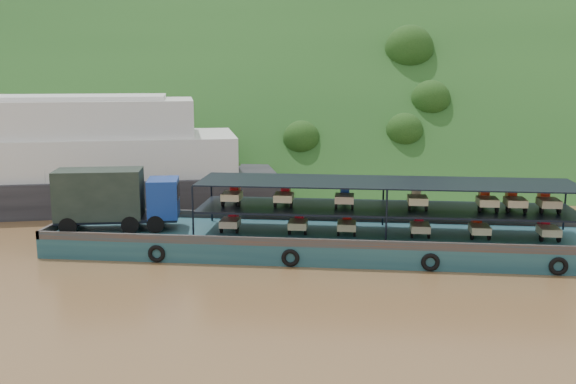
# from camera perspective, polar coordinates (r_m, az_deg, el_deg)

# --- Properties ---
(ground) EXTENTS (160.00, 160.00, 0.00)m
(ground) POSITION_cam_1_polar(r_m,az_deg,el_deg) (40.88, 2.34, -5.25)
(ground) COLOR brown
(ground) RESTS_ON ground
(hillside) EXTENTS (140.00, 39.60, 39.60)m
(hillside) POSITION_cam_1_polar(r_m,az_deg,el_deg) (76.10, 4.19, 2.18)
(hillside) COLOR #183A15
(hillside) RESTS_ON ground
(cargo_barge) EXTENTS (35.00, 7.18, 5.10)m
(cargo_barge) POSITION_cam_1_polar(r_m,az_deg,el_deg) (40.50, 1.02, -3.49)
(cargo_barge) COLOR #133542
(cargo_barge) RESTS_ON ground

